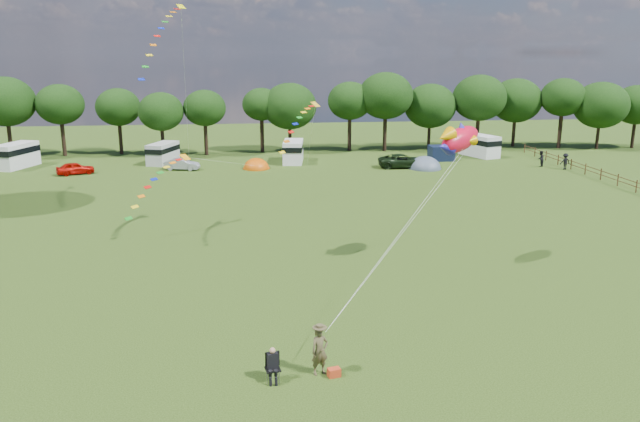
{
  "coord_description": "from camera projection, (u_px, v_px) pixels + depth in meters",
  "views": [
    {
      "loc": [
        -4.05,
        -25.91,
        12.7
      ],
      "look_at": [
        0.0,
        8.0,
        4.0
      ],
      "focal_mm": 35.0,
      "sensor_mm": 36.0,
      "label": 1
    }
  ],
  "objects": [
    {
      "name": "tent_orange",
      "position": [
        256.0,
        168.0,
        70.22
      ],
      "size": [
        3.01,
        3.29,
        2.35
      ],
      "color": "#CA4F06",
      "rests_on": "ground"
    },
    {
      "name": "campervan_b",
      "position": [
        163.0,
        152.0,
        73.22
      ],
      "size": [
        3.6,
        5.35,
        2.42
      ],
      "rotation": [
        0.0,
        0.0,
        1.24
      ],
      "color": "#B8B8BA",
      "rests_on": "ground"
    },
    {
      "name": "car_a",
      "position": [
        75.0,
        168.0,
        66.74
      ],
      "size": [
        4.25,
        2.98,
        1.32
      ],
      "primitive_type": "imported",
      "rotation": [
        0.0,
        0.0,
        1.97
      ],
      "color": "#B60C04",
      "rests_on": "ground"
    },
    {
      "name": "fish_kite",
      "position": [
        457.0,
        140.0,
        36.33
      ],
      "size": [
        3.72,
        3.17,
        2.09
      ],
      "rotation": [
        0.0,
        -0.21,
        0.64
      ],
      "color": "red",
      "rests_on": "ground"
    },
    {
      "name": "tent_greyblue",
      "position": [
        425.0,
        168.0,
        70.27
      ],
      "size": [
        3.72,
        4.07,
        2.77
      ],
      "color": "#4A5666",
      "rests_on": "ground"
    },
    {
      "name": "fence",
      "position": [
        593.0,
        171.0,
        65.23
      ],
      "size": [
        0.12,
        33.12,
        1.2
      ],
      "color": "#472D19",
      "rests_on": "ground"
    },
    {
      "name": "campervan_d",
      "position": [
        479.0,
        145.0,
        78.31
      ],
      "size": [
        4.02,
        5.95,
        2.69
      ],
      "rotation": [
        0.0,
        0.0,
        1.91
      ],
      "color": "silver",
      "rests_on": "ground"
    },
    {
      "name": "camp_chair",
      "position": [
        273.0,
        360.0,
        24.68
      ],
      "size": [
        0.67,
        0.67,
        1.44
      ],
      "rotation": [
        0.0,
        0.0,
        0.17
      ],
      "color": "#99999E",
      "rests_on": "ground"
    },
    {
      "name": "campervan_c",
      "position": [
        293.0,
        151.0,
        73.99
      ],
      "size": [
        2.9,
        5.49,
        2.57
      ],
      "rotation": [
        0.0,
        0.0,
        1.44
      ],
      "color": "white",
      "rests_on": "ground"
    },
    {
      "name": "car_b",
      "position": [
        182.0,
        164.0,
        69.28
      ],
      "size": [
        3.8,
        2.07,
        1.27
      ],
      "primitive_type": "imported",
      "rotation": [
        0.0,
        0.0,
        1.36
      ],
      "color": "#989BA0",
      "rests_on": "ground"
    },
    {
      "name": "walker_b",
      "position": [
        565.0,
        161.0,
        69.51
      ],
      "size": [
        1.25,
        0.73,
        1.82
      ],
      "primitive_type": "imported",
      "rotation": [
        0.0,
        0.0,
        3.3
      ],
      "color": "black",
      "rests_on": "ground"
    },
    {
      "name": "streamer_kite_c",
      "position": [
        302.0,
        118.0,
        40.17
      ],
      "size": [
        3.11,
        4.93,
        2.78
      ],
      "rotation": [
        0.0,
        0.0,
        0.86
      ],
      "color": "gold",
      "rests_on": "ground"
    },
    {
      "name": "walker_a",
      "position": [
        541.0,
        159.0,
        71.19
      ],
      "size": [
        1.02,
        1.01,
        1.82
      ],
      "primitive_type": "imported",
      "rotation": [
        0.0,
        0.0,
        3.92
      ],
      "color": "black",
      "rests_on": "ground"
    },
    {
      "name": "kite_flyer",
      "position": [
        320.0,
        351.0,
        25.15
      ],
      "size": [
        0.85,
        0.69,
        2.02
      ],
      "primitive_type": "imported",
      "rotation": [
        0.0,
        0.0,
        0.33
      ],
      "color": "#4E462A",
      "rests_on": "ground"
    },
    {
      "name": "streamer_kite_a",
      "position": [
        165.0,
        29.0,
        48.06
      ],
      "size": [
        3.34,
        5.56,
        5.76
      ],
      "rotation": [
        0.0,
        0.0,
        0.67
      ],
      "color": "#FDF809",
      "rests_on": "ground"
    },
    {
      "name": "campervan_a",
      "position": [
        16.0,
        155.0,
        70.51
      ],
      "size": [
        3.98,
        6.09,
        2.76
      ],
      "rotation": [
        0.0,
        0.0,
        1.26
      ],
      "color": "silver",
      "rests_on": "ground"
    },
    {
      "name": "kite_bag",
      "position": [
        334.0,
        372.0,
        25.13
      ],
      "size": [
        0.57,
        0.45,
        0.36
      ],
      "primitive_type": "cube",
      "rotation": [
        0.0,
        0.0,
        0.26
      ],
      "color": "#BC3719",
      "rests_on": "ground"
    },
    {
      "name": "awning_navy",
      "position": [
        441.0,
        153.0,
        75.45
      ],
      "size": [
        2.84,
        2.31,
        1.77
      ],
      "primitive_type": "cube",
      "rotation": [
        0.0,
        0.0,
        -0.0
      ],
      "color": "black",
      "rests_on": "ground"
    },
    {
      "name": "ground_plane",
      "position": [
        341.0,
        338.0,
        28.53
      ],
      "size": [
        180.0,
        180.0,
        0.0
      ],
      "primitive_type": "plane",
      "color": "black",
      "rests_on": "ground"
    },
    {
      "name": "tree_line",
      "position": [
        318.0,
        103.0,
        80.49
      ],
      "size": [
        102.98,
        10.98,
        10.27
      ],
      "color": "black",
      "rests_on": "ground"
    },
    {
      "name": "streamer_kite_b",
      "position": [
        162.0,
        176.0,
        44.8
      ],
      "size": [
        4.32,
        4.79,
        3.83
      ],
      "rotation": [
        0.0,
        0.0,
        0.96
      ],
      "color": "#FFA711",
      "rests_on": "ground"
    },
    {
      "name": "car_d",
      "position": [
        403.0,
        161.0,
        70.66
      ],
      "size": [
        5.74,
        2.85,
        1.53
      ],
      "primitive_type": "imported",
      "rotation": [
        0.0,
        0.0,
        1.51
      ],
      "color": "black",
      "rests_on": "ground"
    }
  ]
}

